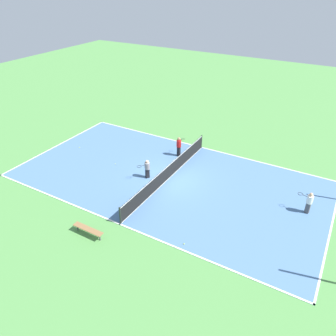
{
  "coord_description": "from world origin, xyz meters",
  "views": [
    {
      "loc": [
        16.65,
        9.62,
        12.43
      ],
      "look_at": [
        0.0,
        0.0,
        0.9
      ],
      "focal_mm": 35.0,
      "sensor_mm": 36.0,
      "label": 1
    }
  ],
  "objects_px": {
    "bench": "(88,229)",
    "tennis_ball_near_net": "(79,147)",
    "player_near_white": "(309,202)",
    "tennis_ball_midcourt": "(115,164)",
    "player_coach_red": "(179,145)",
    "tennis_ball_far_baseline": "(184,244)",
    "player_baseline_gray": "(147,168)",
    "tennis_net": "(168,172)"
  },
  "relations": [
    {
      "from": "player_coach_red",
      "to": "player_baseline_gray",
      "type": "xyz_separation_m",
      "value": [
        3.92,
        -0.38,
        -0.12
      ]
    },
    {
      "from": "tennis_ball_near_net",
      "to": "tennis_net",
      "type": "bearing_deg",
      "value": 87.15
    },
    {
      "from": "player_baseline_gray",
      "to": "tennis_ball_far_baseline",
      "type": "height_order",
      "value": "player_baseline_gray"
    },
    {
      "from": "player_baseline_gray",
      "to": "tennis_ball_far_baseline",
      "type": "bearing_deg",
      "value": 79.46
    },
    {
      "from": "bench",
      "to": "tennis_ball_midcourt",
      "type": "relative_size",
      "value": 27.89
    },
    {
      "from": "bench",
      "to": "tennis_ball_midcourt",
      "type": "xyz_separation_m",
      "value": [
        -6.84,
        -3.5,
        -0.34
      ]
    },
    {
      "from": "player_baseline_gray",
      "to": "tennis_ball_far_baseline",
      "type": "xyz_separation_m",
      "value": [
        4.56,
        5.29,
        -0.75
      ]
    },
    {
      "from": "player_near_white",
      "to": "tennis_ball_midcourt",
      "type": "xyz_separation_m",
      "value": [
        1.19,
        -13.51,
        -0.77
      ]
    },
    {
      "from": "tennis_ball_far_baseline",
      "to": "tennis_ball_near_net",
      "type": "distance_m",
      "value": 13.81
    },
    {
      "from": "player_near_white",
      "to": "tennis_ball_far_baseline",
      "type": "xyz_separation_m",
      "value": [
        6.08,
        -5.12,
        -0.77
      ]
    },
    {
      "from": "player_coach_red",
      "to": "tennis_ball_near_net",
      "type": "relative_size",
      "value": 23.25
    },
    {
      "from": "player_coach_red",
      "to": "player_near_white",
      "type": "bearing_deg",
      "value": -100.6
    },
    {
      "from": "player_coach_red",
      "to": "tennis_ball_far_baseline",
      "type": "height_order",
      "value": "player_coach_red"
    },
    {
      "from": "player_baseline_gray",
      "to": "tennis_ball_far_baseline",
      "type": "distance_m",
      "value": 7.02
    },
    {
      "from": "player_baseline_gray",
      "to": "bench",
      "type": "bearing_deg",
      "value": 33.77
    },
    {
      "from": "player_baseline_gray",
      "to": "tennis_ball_near_net",
      "type": "relative_size",
      "value": 20.54
    },
    {
      "from": "player_coach_red",
      "to": "tennis_ball_near_net",
      "type": "bearing_deg",
      "value": 113.44
    },
    {
      "from": "tennis_ball_near_net",
      "to": "tennis_ball_midcourt",
      "type": "bearing_deg",
      "value": 80.85
    },
    {
      "from": "tennis_net",
      "to": "tennis_ball_near_net",
      "type": "distance_m",
      "value": 8.71
    },
    {
      "from": "tennis_ball_far_baseline",
      "to": "tennis_ball_near_net",
      "type": "relative_size",
      "value": 1.0
    },
    {
      "from": "bench",
      "to": "player_coach_red",
      "type": "height_order",
      "value": "player_coach_red"
    },
    {
      "from": "player_coach_red",
      "to": "tennis_ball_far_baseline",
      "type": "relative_size",
      "value": 23.25
    },
    {
      "from": "player_coach_red",
      "to": "player_baseline_gray",
      "type": "height_order",
      "value": "player_coach_red"
    },
    {
      "from": "tennis_ball_far_baseline",
      "to": "tennis_ball_near_net",
      "type": "bearing_deg",
      "value": -113.79
    },
    {
      "from": "player_baseline_gray",
      "to": "tennis_ball_near_net",
      "type": "bearing_deg",
      "value": -67.62
    },
    {
      "from": "tennis_ball_far_baseline",
      "to": "tennis_ball_midcourt",
      "type": "relative_size",
      "value": 1.0
    },
    {
      "from": "player_near_white",
      "to": "tennis_ball_near_net",
      "type": "bearing_deg",
      "value": 12.56
    },
    {
      "from": "tennis_net",
      "to": "tennis_ball_near_net",
      "type": "height_order",
      "value": "tennis_net"
    },
    {
      "from": "tennis_ball_midcourt",
      "to": "tennis_net",
      "type": "bearing_deg",
      "value": 93.25
    },
    {
      "from": "bench",
      "to": "player_coach_red",
      "type": "xyz_separation_m",
      "value": [
        -10.43,
        -0.02,
        0.53
      ]
    },
    {
      "from": "bench",
      "to": "tennis_net",
      "type": "bearing_deg",
      "value": 82.49
    },
    {
      "from": "tennis_net",
      "to": "tennis_ball_near_net",
      "type": "bearing_deg",
      "value": -92.85
    },
    {
      "from": "bench",
      "to": "tennis_ball_midcourt",
      "type": "distance_m",
      "value": 7.69
    },
    {
      "from": "tennis_net",
      "to": "tennis_ball_midcourt",
      "type": "height_order",
      "value": "tennis_net"
    },
    {
      "from": "bench",
      "to": "tennis_ball_near_net",
      "type": "height_order",
      "value": "bench"
    },
    {
      "from": "player_near_white",
      "to": "tennis_ball_midcourt",
      "type": "height_order",
      "value": "player_near_white"
    },
    {
      "from": "player_near_white",
      "to": "player_baseline_gray",
      "type": "bearing_deg",
      "value": 19.23
    },
    {
      "from": "tennis_ball_midcourt",
      "to": "bench",
      "type": "bearing_deg",
      "value": 27.11
    },
    {
      "from": "bench",
      "to": "tennis_ball_far_baseline",
      "type": "xyz_separation_m",
      "value": [
        -1.96,
        4.88,
        -0.34
      ]
    },
    {
      "from": "player_coach_red",
      "to": "tennis_ball_midcourt",
      "type": "xyz_separation_m",
      "value": [
        3.59,
        -3.48,
        -0.87
      ]
    },
    {
      "from": "tennis_net",
      "to": "player_coach_red",
      "type": "bearing_deg",
      "value": -164.0
    },
    {
      "from": "player_baseline_gray",
      "to": "tennis_ball_near_net",
      "type": "height_order",
      "value": "player_baseline_gray"
    }
  ]
}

